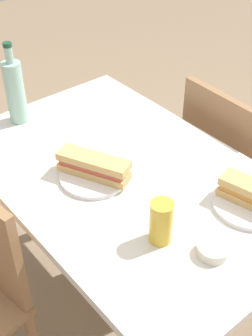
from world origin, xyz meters
name	(u,v)px	position (x,y,z in m)	size (l,w,h in m)	color
ground_plane	(126,309)	(0.00, 0.00, 0.00)	(8.00, 8.00, 0.00)	#8C755B
dining_table	(126,200)	(0.00, 0.00, 0.64)	(1.20, 0.76, 0.76)	silver
chair_far	(229,165)	(0.00, 0.58, 0.51)	(0.42, 0.42, 0.88)	#936B47
plate_near	(249,204)	(0.36, 0.19, 0.77)	(0.23, 0.23, 0.01)	white
baguette_sandwich_near	(252,194)	(0.36, 0.19, 0.81)	(0.21, 0.11, 0.07)	tan
plate_far	(94,176)	(-0.05, -0.10, 0.77)	(0.23, 0.23, 0.01)	white
baguette_sandwich_far	(94,166)	(-0.05, -0.10, 0.81)	(0.25, 0.17, 0.07)	tan
knife_far	(99,163)	(-0.08, -0.05, 0.78)	(0.18, 0.05, 0.01)	silver
water_bottle	(15,91)	(-0.51, -0.11, 0.89)	(0.07, 0.07, 0.31)	#99C6B7
beer_glass	(161,222)	(0.29, -0.11, 0.83)	(0.07, 0.07, 0.13)	gold
olive_bowl	(213,250)	(0.42, -0.04, 0.78)	(0.09, 0.09, 0.03)	silver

